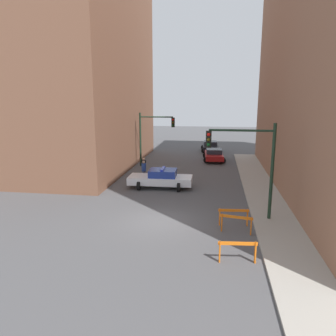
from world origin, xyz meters
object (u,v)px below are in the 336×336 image
object	(u,v)px
pedestrian_crossing	(144,170)
barrier_front	(238,248)
police_car	(161,178)
pedestrian_corner	(144,167)
parked_car_mid	(210,146)
traffic_light_near	(250,157)
barrier_mid	(236,221)
barrier_back	(234,214)
traffic_light_far	(151,132)
parked_car_near	(214,155)

from	to	relation	value
pedestrian_crossing	barrier_front	distance (m)	14.22
police_car	pedestrian_corner	world-z (taller)	pedestrian_corner
parked_car_mid	traffic_light_near	bearing A→B (deg)	-87.42
police_car	barrier_front	xyz separation A→B (m)	(4.99, -10.72, -0.11)
barrier_front	barrier_mid	size ratio (longest dim) A/B	1.01
pedestrian_crossing	barrier_back	size ratio (longest dim) A/B	1.04
pedestrian_corner	barrier_front	xyz separation A→B (m)	(6.98, -13.84, -0.24)
pedestrian_crossing	barrier_back	world-z (taller)	pedestrian_crossing
barrier_front	traffic_light_far	bearing A→B (deg)	111.47
traffic_light_near	pedestrian_crossing	bearing A→B (deg)	135.06
parked_car_mid	barrier_mid	distance (m)	25.15
traffic_light_near	traffic_light_far	xyz separation A→B (m)	(-8.03, 13.29, -0.13)
parked_car_mid	traffic_light_far	bearing A→B (deg)	-122.97
parked_car_near	pedestrian_corner	bearing A→B (deg)	-129.26
police_car	pedestrian_corner	xyz separation A→B (m)	(-1.99, 3.12, 0.14)
police_car	barrier_mid	bearing A→B (deg)	-147.60
police_car	parked_car_mid	world-z (taller)	police_car
barrier_front	traffic_light_near	bearing A→B (deg)	80.68
barrier_back	barrier_front	bearing A→B (deg)	-90.35
police_car	parked_car_mid	xyz separation A→B (m)	(3.27, 17.39, -0.05)
pedestrian_crossing	traffic_light_near	bearing A→B (deg)	-41.79
traffic_light_far	barrier_mid	bearing A→B (deg)	-64.41
police_car	barrier_back	world-z (taller)	police_car
parked_car_mid	pedestrian_corner	bearing A→B (deg)	-113.93
traffic_light_far	pedestrian_corner	xyz separation A→B (m)	(0.23, -4.48, -2.54)
barrier_back	barrier_mid	bearing A→B (deg)	-84.74
police_car	barrier_back	size ratio (longest dim) A/B	2.96
traffic_light_near	barrier_back	distance (m)	3.19
parked_car_mid	barrier_mid	xyz separation A→B (m)	(1.84, -25.08, -0.06)
barrier_mid	parked_car_mid	bearing A→B (deg)	94.19
parked_car_mid	barrier_front	xyz separation A→B (m)	(1.72, -28.11, -0.06)
traffic_light_near	barrier_front	bearing A→B (deg)	-99.32
parked_car_near	pedestrian_crossing	distance (m)	10.90
traffic_light_far	parked_car_near	bearing A→B (deg)	31.19
parked_car_mid	barrier_mid	bearing A→B (deg)	-89.53
traffic_light_far	barrier_mid	xyz separation A→B (m)	(7.32, -15.29, -2.78)
parked_car_near	barrier_mid	xyz separation A→B (m)	(1.32, -18.92, -0.06)
pedestrian_corner	traffic_light_far	bearing A→B (deg)	89.96
police_car	parked_car_mid	size ratio (longest dim) A/B	1.07
traffic_light_near	traffic_light_far	world-z (taller)	traffic_light_near
parked_car_mid	barrier_mid	size ratio (longest dim) A/B	2.79
parked_car_near	barrier_front	distance (m)	21.99
barrier_front	parked_car_mid	bearing A→B (deg)	93.50
barrier_back	pedestrian_crossing	bearing A→B (deg)	128.26
traffic_light_near	pedestrian_crossing	distance (m)	10.96
parked_car_mid	barrier_back	size ratio (longest dim) A/B	2.76
traffic_light_far	parked_car_near	xyz separation A→B (m)	(6.00, 3.63, -2.72)
pedestrian_crossing	barrier_front	bearing A→B (deg)	-58.73
traffic_light_far	parked_car_mid	bearing A→B (deg)	60.75
traffic_light_near	barrier_mid	bearing A→B (deg)	-109.58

